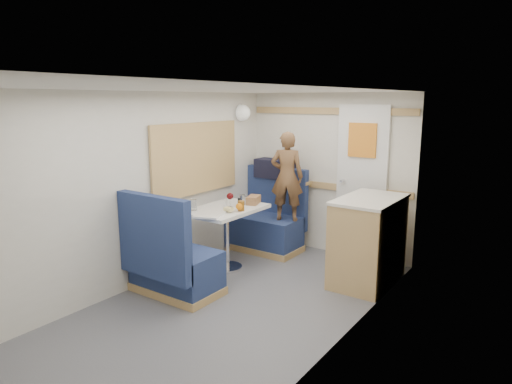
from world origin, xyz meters
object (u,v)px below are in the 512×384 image
Objects in this scene: tray at (210,214)px; bench_far at (268,227)px; bread_loaf at (253,200)px; galley_counter at (368,240)px; cheese_block at (229,209)px; dinette_table at (226,221)px; duffel_bag at (275,169)px; tumbler_left at (193,205)px; bench_near at (172,266)px; orange_fruit at (239,206)px; wine_glass at (230,197)px; beer_glass at (241,206)px; dome_light at (242,113)px; salt_grinder at (226,203)px; pepper_grinder at (239,202)px; person at (287,176)px; tumbler_right at (242,200)px.

bench_far is at bearing 93.05° from tray.
tray is 0.70m from bread_loaf.
galley_counter is 9.04× the size of cheese_block.
dinette_table is at bearing 100.51° from tray.
duffel_bag is 4.17× the size of tumbler_left.
galley_counter is (1.47, 1.41, 0.17)m from bench_near.
wine_glass reaches higher than orange_fruit.
bread_loaf reaches higher than cheese_block.
cheese_block is 0.15m from beer_glass.
dome_light is at bearing 102.82° from bench_near.
galley_counter is 1.73m from duffel_bag.
wine_glass is (0.02, 0.05, 0.28)m from dinette_table.
bench_near is 3.03× the size of tray.
dome_light is 1.50m from tumbler_left.
orange_fruit is at bearing 28.29° from tumbler_left.
dinette_table is 0.20m from salt_grinder.
bread_loaf is at bearing -73.26° from duffel_bag.
salt_grinder is 0.36m from bread_loaf.
wine_glass is 0.75× the size of bread_loaf.
bench_near is at bearing -136.06° from galley_counter.
pepper_grinder is (-1.39, -0.40, 0.30)m from galley_counter.
beer_glass is 0.37m from bread_loaf.
bench_near reaches higher than beer_glass.
pepper_grinder is at bearing 55.01° from tumbler_left.
pepper_grinder is (-0.15, 0.16, -0.01)m from beer_glass.
dome_light reaches higher than duffel_bag.
dome_light reaches higher than cheese_block.
tumbler_left is at bearing -127.87° from dinette_table.
wine_glass is 1.37× the size of tumbler_left.
duffel_bag is (-0.07, 1.98, 0.72)m from bench_near.
pepper_grinder is 1.07× the size of salt_grinder.
tumbler_left is at bearing -153.63° from galley_counter.
bench_far is at bearing -32.53° from person.
tumbler_left is at bearing -151.71° from orange_fruit.
salt_grinder is (-0.02, -0.84, 0.47)m from bench_far.
bench_far is 10.32× the size of cheese_block.
tumbler_left is at bearing 111.37° from bench_near.
bench_near is 1.30m from bread_loaf.
pepper_grinder is 0.16m from salt_grinder.
dinette_table is at bearing -100.86° from tumbler_right.
tray is (-0.24, -1.16, -0.27)m from person.
wine_glass is 0.42m from tumbler_left.
galley_counter reaches higher than tumbler_right.
bench_near is 1.06m from wine_glass.
pepper_grinder is (-0.08, 0.29, 0.01)m from cheese_block.
dome_light is 1.76× the size of tumbler_right.
bench_near is at bearing -90.00° from bench_far.
cheese_block is 0.61× the size of wine_glass.
person is (0.31, -0.06, 0.70)m from bench_far.
tumbler_right is at bearing 105.16° from cheese_block.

